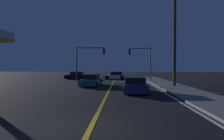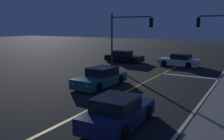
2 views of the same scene
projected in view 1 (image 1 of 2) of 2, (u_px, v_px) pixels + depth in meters
name	position (u px, v px, depth m)	size (l,w,h in m)	color
ground_plane	(91.00, 128.00, 6.94)	(160.00, 160.00, 0.00)	black
sidewalk_right	(179.00, 89.00, 18.55)	(3.20, 42.93, 0.15)	slate
lane_line_center	(110.00, 89.00, 18.85)	(0.20, 40.54, 0.01)	gold
lane_line_edge_right	(159.00, 90.00, 18.63)	(0.16, 40.54, 0.01)	silver
stop_bar	(130.00, 81.00, 29.15)	(5.04, 0.50, 0.01)	silver
car_distant_tail_white	(115.00, 76.00, 34.45)	(4.34, 2.00, 1.34)	silver
car_side_waiting_navy	(134.00, 86.00, 16.62)	(2.04, 4.18, 1.34)	navy
car_following_oncoming_teal	(91.00, 81.00, 22.65)	(2.14, 4.69, 1.34)	#195960
car_parked_curb_black	(78.00, 76.00, 34.58)	(4.72, 2.01, 1.34)	black
traffic_signal_near_right	(142.00, 58.00, 31.29)	(3.60, 0.28, 5.59)	#38383D
traffic_signal_far_left	(87.00, 57.00, 30.29)	(4.52, 0.28, 5.58)	#38383D
utility_pole_right	(175.00, 34.00, 21.07)	(1.87, 0.32, 11.16)	#42301E
street_sign_corner	(151.00, 71.00, 28.48)	(0.56, 0.13, 2.30)	slate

